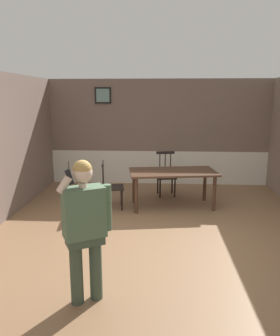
{
  "coord_description": "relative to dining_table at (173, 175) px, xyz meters",
  "views": [
    {
      "loc": [
        0.03,
        -4.76,
        2.24
      ],
      "look_at": [
        -0.23,
        -0.52,
        1.32
      ],
      "focal_mm": 34.91,
      "sensor_mm": 36.0,
      "label": 1
    }
  ],
  "objects": [
    {
      "name": "ground_plane",
      "position": [
        -0.31,
        -1.8,
        -0.67
      ],
      "size": [
        8.13,
        8.13,
        0.0
      ],
      "primitive_type": "plane",
      "color": "#846042"
    },
    {
      "name": "room_back_partition",
      "position": [
        -0.31,
        1.9,
        0.63
      ],
      "size": [
        5.73,
        0.17,
        2.7
      ],
      "color": "#756056",
      "rests_on": "ground_plane"
    },
    {
      "name": "chair_by_doorway",
      "position": [
        -0.12,
        0.82,
        -0.2
      ],
      "size": [
        0.48,
        0.48,
        1.01
      ],
      "rotation": [
        0.0,
        0.0,
        3.29
      ],
      "color": "black",
      "rests_on": "ground_plane"
    },
    {
      "name": "person_figure",
      "position": [
        -1.07,
        -3.31,
        0.25
      ],
      "size": [
        0.53,
        0.42,
        1.62
      ],
      "rotation": [
        0.0,
        0.0,
        3.63
      ],
      "color": "#3A493A",
      "rests_on": "ground_plane"
    },
    {
      "name": "chair_near_window",
      "position": [
        -1.26,
        -0.18,
        -0.2
      ],
      "size": [
        0.49,
        0.49,
        0.97
      ],
      "rotation": [
        0.0,
        0.0,
        4.86
      ],
      "color": "black",
      "rests_on": "ground_plane"
    },
    {
      "name": "dining_table",
      "position": [
        0.0,
        0.0,
        0.0
      ],
      "size": [
        1.87,
        1.13,
        0.76
      ],
      "rotation": [
        0.0,
        0.0,
        0.14
      ],
      "color": "#4C3323",
      "rests_on": "ground_plane"
    }
  ]
}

